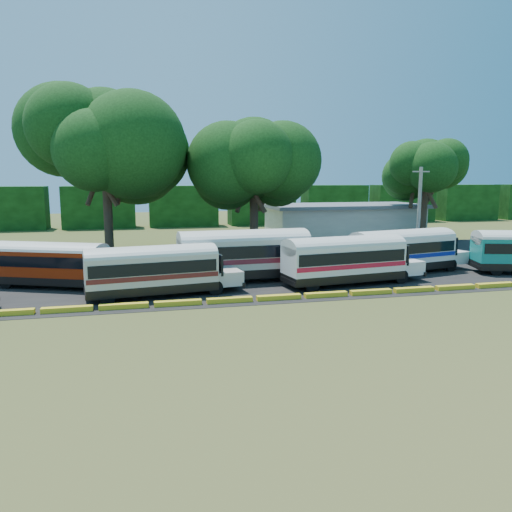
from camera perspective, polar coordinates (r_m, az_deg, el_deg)
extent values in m
plane|color=#364C19|center=(28.77, 0.27, -5.67)|extent=(160.00, 160.00, 0.00)
cube|color=black|center=(40.43, -2.32, -1.36)|extent=(64.00, 24.00, 0.02)
cube|color=yellow|center=(29.79, -26.53, -5.83)|extent=(2.70, 0.45, 0.30)
cube|color=yellow|center=(29.23, -20.77, -5.73)|extent=(2.70, 0.45, 0.30)
cube|color=yellow|center=(28.97, -14.86, -5.57)|extent=(2.70, 0.45, 0.30)
cube|color=yellow|center=(29.02, -8.91, -5.34)|extent=(2.70, 0.45, 0.30)
cube|color=yellow|center=(29.38, -3.04, -5.07)|extent=(2.70, 0.45, 0.30)
cube|color=yellow|center=(30.04, 2.62, -4.75)|extent=(2.70, 0.45, 0.30)
cube|color=yellow|center=(30.97, 7.98, -4.41)|extent=(2.70, 0.45, 0.30)
cube|color=yellow|center=(32.16, 12.99, -4.05)|extent=(2.70, 0.45, 0.30)
cube|color=yellow|center=(33.57, 17.60, -3.69)|extent=(2.70, 0.45, 0.30)
cube|color=yellow|center=(35.19, 21.81, -3.35)|extent=(2.70, 0.45, 0.30)
cube|color=yellow|center=(36.97, 25.63, -3.02)|extent=(2.70, 0.45, 0.30)
cube|color=silver|center=(62.33, 9.99, 3.83)|extent=(18.00, 8.00, 3.60)
cube|color=#54565B|center=(62.19, 10.04, 5.67)|extent=(19.00, 9.00, 0.40)
cube|color=black|center=(77.19, -26.41, 4.90)|extent=(10.00, 4.00, 6.00)
cube|color=black|center=(75.38, -17.47, 5.35)|extent=(10.00, 4.00, 6.00)
cube|color=black|center=(75.46, -8.31, 5.67)|extent=(10.00, 4.00, 6.00)
cube|color=black|center=(77.42, 0.62, 5.85)|extent=(10.00, 4.00, 6.00)
cube|color=black|center=(81.13, 8.92, 5.89)|extent=(10.00, 4.00, 6.00)
cube|color=black|center=(86.36, 16.36, 5.82)|extent=(10.00, 4.00, 6.00)
cube|color=black|center=(92.85, 22.85, 5.67)|extent=(10.00, 4.00, 6.00)
cylinder|color=black|center=(33.40, -18.06, -3.24)|extent=(0.94, 0.60, 0.92)
cylinder|color=black|center=(35.10, -16.56, -2.59)|extent=(0.94, 0.60, 0.92)
cylinder|color=black|center=(36.73, -26.69, -2.68)|extent=(0.94, 0.60, 0.92)
cylinder|color=black|center=(38.28, -24.95, -2.12)|extent=(0.94, 0.60, 0.92)
cube|color=black|center=(35.99, -22.37, -2.39)|extent=(7.81, 5.07, 0.50)
cube|color=#902007|center=(35.80, -22.48, -0.69)|extent=(7.81, 5.07, 1.68)
cube|color=black|center=(35.77, -22.50, -0.37)|extent=(7.56, 5.01, 0.70)
ellipsoid|color=beige|center=(35.68, -22.56, 0.64)|extent=(7.81, 5.07, 1.03)
cube|color=#902007|center=(33.72, -15.80, -2.30)|extent=(2.31, 2.50, 0.87)
cube|color=black|center=(33.82, -16.74, -0.77)|extent=(0.96, 1.99, 1.26)
cube|color=black|center=(33.47, -14.57, -2.98)|extent=(1.04, 2.13, 0.28)
cube|color=black|center=(38.11, -27.09, -2.24)|extent=(1.04, 2.13, 0.28)
cylinder|color=black|center=(31.17, -4.68, -3.64)|extent=(0.98, 0.39, 0.96)
cylinder|color=black|center=(33.09, -5.67, -2.91)|extent=(0.98, 0.39, 0.96)
cylinder|color=black|center=(30.07, -16.68, -4.47)|extent=(0.98, 0.39, 0.96)
cylinder|color=black|center=(32.06, -16.96, -3.65)|extent=(0.98, 0.39, 0.96)
cube|color=black|center=(31.33, -11.77, -3.47)|extent=(8.08, 3.41, 0.53)
cube|color=beige|center=(31.11, -11.84, -1.44)|extent=(8.08, 3.41, 1.75)
cube|color=black|center=(31.07, -11.85, -1.05)|extent=(7.78, 3.42, 0.73)
cube|color=#5D1A18|center=(31.17, -11.82, -2.07)|extent=(8.01, 3.43, 0.29)
ellipsoid|color=beige|center=(30.96, -11.89, 0.16)|extent=(8.08, 3.41, 1.07)
cube|color=beige|center=(32.33, -3.40, -2.39)|extent=(1.98, 2.31, 0.91)
cube|color=black|center=(31.99, -4.45, -0.82)|extent=(0.43, 2.20, 1.31)
cube|color=black|center=(32.66, -2.04, -2.95)|extent=(0.48, 2.34, 0.29)
cube|color=black|center=(31.00, -18.85, -4.08)|extent=(0.48, 2.34, 0.29)
cylinder|color=black|center=(35.47, 5.83, -1.98)|extent=(1.12, 0.36, 1.10)
cylinder|color=black|center=(37.63, 4.49, -1.33)|extent=(1.12, 0.36, 1.10)
cylinder|color=black|center=(33.44, -6.21, -2.66)|extent=(1.12, 0.36, 1.10)
cylinder|color=black|center=(35.72, -6.86, -1.92)|extent=(1.12, 0.36, 1.10)
cube|color=black|center=(35.20, -1.41, -1.75)|extent=(9.18, 3.21, 0.61)
cube|color=beige|center=(34.98, -1.41, 0.36)|extent=(9.18, 3.21, 2.02)
cube|color=black|center=(34.95, -1.42, 0.75)|extent=(8.82, 3.26, 0.85)
cube|color=maroon|center=(35.05, -1.41, -0.30)|extent=(9.09, 3.25, 0.33)
ellipsoid|color=beige|center=(34.85, -1.42, 2.00)|extent=(9.18, 3.21, 1.24)
cube|color=beige|center=(36.91, 6.91, -0.79)|extent=(2.11, 2.52, 1.05)
cube|color=black|center=(36.48, 5.93, 0.83)|extent=(0.29, 2.54, 1.51)
cube|color=black|center=(37.36, 8.22, -1.38)|extent=(0.33, 2.71, 0.33)
cube|color=black|center=(34.39, -8.63, -2.30)|extent=(0.33, 2.71, 0.33)
cylinder|color=black|center=(35.81, 16.25, -2.27)|extent=(1.04, 0.41, 1.01)
cylinder|color=black|center=(37.52, 14.28, -1.69)|extent=(1.04, 0.41, 1.01)
cylinder|color=black|center=(32.21, 6.42, -3.21)|extent=(1.04, 0.41, 1.01)
cylinder|color=black|center=(34.10, 4.77, -2.49)|extent=(1.04, 0.41, 1.01)
cube|color=black|center=(34.49, 9.94, -2.21)|extent=(8.53, 3.58, 0.55)
cube|color=white|center=(34.28, 10.00, -0.25)|extent=(8.53, 3.58, 1.85)
cube|color=black|center=(34.25, 10.01, 0.11)|extent=(8.21, 3.59, 0.78)
cube|color=red|center=(34.35, 9.98, -0.86)|extent=(8.45, 3.61, 0.30)
ellipsoid|color=beige|center=(34.15, 10.04, 1.28)|extent=(8.53, 3.58, 1.13)
cube|color=white|center=(37.23, 16.65, -1.16)|extent=(2.09, 2.44, 0.96)
cube|color=black|center=(36.70, 15.93, 0.29)|extent=(0.45, 2.32, 1.38)
cube|color=black|center=(37.83, 17.66, -1.67)|extent=(0.50, 2.47, 0.30)
cube|color=black|center=(32.65, 3.75, -2.91)|extent=(0.50, 2.47, 0.30)
cylinder|color=black|center=(41.63, 21.36, -0.99)|extent=(1.05, 0.49, 1.01)
cylinder|color=black|center=(43.12, 19.26, -0.54)|extent=(1.05, 0.49, 1.01)
cylinder|color=black|center=(36.95, 14.00, -1.83)|extent=(1.05, 0.49, 1.01)
cylinder|color=black|center=(38.61, 11.96, -1.30)|extent=(1.05, 0.49, 1.01)
cube|color=black|center=(39.63, 16.30, -0.98)|extent=(8.67, 4.25, 0.56)
cube|color=white|center=(39.44, 16.38, 0.74)|extent=(8.67, 4.25, 1.86)
cube|color=black|center=(39.41, 16.39, 1.06)|extent=(8.36, 4.24, 0.78)
cube|color=navy|center=(39.49, 16.36, 0.20)|extent=(8.59, 4.27, 0.30)
ellipsoid|color=beige|center=(39.32, 16.44, 2.08)|extent=(8.67, 4.25, 1.14)
cube|color=white|center=(43.10, 21.36, -0.05)|extent=(2.26, 2.57, 0.96)
cube|color=black|center=(42.50, 20.85, 1.21)|extent=(0.65, 2.31, 1.39)
cube|color=black|center=(43.79, 22.11, -0.49)|extent=(0.71, 2.47, 0.30)
cube|color=black|center=(37.06, 11.55, -1.63)|extent=(0.71, 2.47, 0.30)
cylinder|color=black|center=(41.33, 25.76, -1.35)|extent=(1.03, 0.55, 0.99)
cylinder|color=black|center=(43.27, 24.70, -0.85)|extent=(1.03, 0.55, 0.99)
cube|color=black|center=(41.87, 23.77, -1.02)|extent=(0.86, 2.39, 0.30)
cylinder|color=#34261A|center=(47.30, -16.53, 4.24)|extent=(0.80, 0.80, 7.30)
cylinder|color=#34261A|center=(47.55, -15.19, 8.10)|extent=(1.32, 2.65, 4.17)
cylinder|color=#34261A|center=(48.06, -17.84, 7.99)|extent=(2.05, 2.32, 4.17)
cylinder|color=#34261A|center=(45.90, -17.08, 7.99)|extent=(2.70, 0.90, 4.17)
ellipsoid|color=black|center=(47.28, -16.92, 12.74)|extent=(11.87, 11.87, 8.71)
cylinder|color=#34261A|center=(47.72, -0.23, 3.94)|extent=(0.80, 0.80, 6.14)
cylinder|color=#34261A|center=(48.28, 1.07, 7.13)|extent=(1.20, 2.31, 3.54)
cylinder|color=#34261A|center=(48.16, -1.62, 7.12)|extent=(1.81, 2.04, 3.54)
cylinder|color=#34261A|center=(46.26, -0.15, 7.05)|extent=(2.34, 0.83, 3.54)
ellipsoid|color=black|center=(47.56, -0.23, 11.14)|extent=(10.24, 10.24, 7.51)
cylinder|color=#34261A|center=(60.48, 18.56, 4.42)|extent=(0.80, 0.80, 5.86)
cylinder|color=#34261A|center=(61.38, 19.43, 6.79)|extent=(1.17, 2.23, 3.39)
cylinder|color=#34261A|center=(60.55, 17.45, 6.86)|extent=(1.76, 1.98, 3.39)
cylinder|color=#34261A|center=(59.15, 19.14, 6.74)|extent=(2.26, 0.82, 3.39)
ellipsoid|color=black|center=(60.34, 18.83, 9.85)|extent=(7.90, 7.90, 5.80)
cylinder|color=gray|center=(46.64, 18.13, 4.63)|extent=(0.30, 0.30, 8.17)
cube|color=gray|center=(46.53, 18.35, 9.15)|extent=(1.60, 0.12, 0.12)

